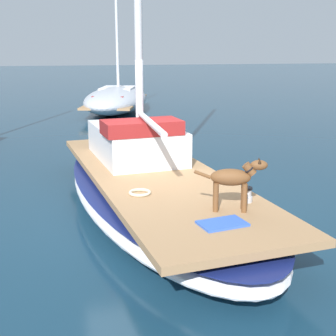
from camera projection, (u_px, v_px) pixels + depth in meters
The scene contains 8 objects.
ground_plane at pixel (156, 211), 8.09m from camera, with size 120.00×120.00×0.00m, color #143347.
sailboat_main at pixel (156, 192), 8.01m from camera, with size 3.44×7.50×0.66m.
cabin_house at pixel (136, 141), 8.85m from camera, with size 1.68×2.39×0.84m.
dog_brown at pixel (234, 179), 6.06m from camera, with size 0.92×0.37×0.70m.
deck_winch at pixel (247, 195), 6.47m from camera, with size 0.16×0.16×0.21m.
coiled_rope at pixel (140, 193), 6.83m from camera, with size 0.32×0.32×0.04m, color beige.
deck_towel at pixel (222, 223), 5.67m from camera, with size 0.56×0.36×0.03m, color blue.
moored_boat_far_astern at pixel (116, 99), 19.77m from camera, with size 3.95×6.24×5.48m.
Camera 1 is at (-1.39, -7.52, 2.75)m, focal length 50.62 mm.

